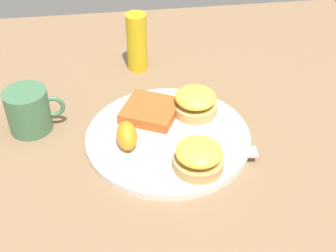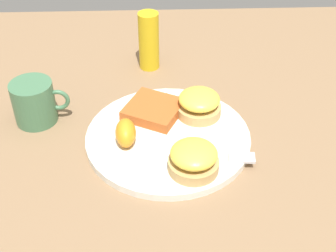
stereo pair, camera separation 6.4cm
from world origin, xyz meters
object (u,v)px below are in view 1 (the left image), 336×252
(sandwich_benedict_right, at_px, (195,102))
(condiment_bottle, at_px, (137,42))
(cup, at_px, (29,110))
(hashbrown_patty, at_px, (150,111))
(fork, at_px, (203,154))
(orange_wedge, at_px, (127,135))
(sandwich_benedict_left, at_px, (199,157))

(sandwich_benedict_right, height_order, condiment_bottle, condiment_bottle)
(sandwich_benedict_right, xyz_separation_m, cup, (-0.31, 0.01, 0.00))
(hashbrown_patty, bearing_deg, fork, -58.28)
(fork, bearing_deg, hashbrown_patty, 121.72)
(hashbrown_patty, relative_size, orange_wedge, 1.60)
(cup, height_order, condiment_bottle, condiment_bottle)
(cup, bearing_deg, sandwich_benedict_left, -29.60)
(hashbrown_patty, bearing_deg, condiment_bottle, 92.04)
(hashbrown_patty, bearing_deg, sandwich_benedict_left, -67.70)
(orange_wedge, distance_m, cup, 0.19)
(orange_wedge, bearing_deg, sandwich_benedict_right, 30.33)
(orange_wedge, bearing_deg, cup, 152.42)
(hashbrown_patty, xyz_separation_m, fork, (0.08, -0.12, -0.01))
(fork, height_order, condiment_bottle, condiment_bottle)
(hashbrown_patty, xyz_separation_m, orange_wedge, (-0.05, -0.08, 0.01))
(sandwich_benedict_left, height_order, sandwich_benedict_right, same)
(fork, bearing_deg, cup, 156.01)
(sandwich_benedict_left, relative_size, condiment_bottle, 0.65)
(sandwich_benedict_right, relative_size, condiment_bottle, 0.65)
(sandwich_benedict_left, distance_m, sandwich_benedict_right, 0.15)
(sandwich_benedict_right, relative_size, hashbrown_patty, 0.87)
(sandwich_benedict_left, bearing_deg, cup, 150.40)
(orange_wedge, distance_m, condiment_bottle, 0.28)
(fork, distance_m, condiment_bottle, 0.33)
(cup, relative_size, condiment_bottle, 0.83)
(sandwich_benedict_left, xyz_separation_m, hashbrown_patty, (-0.06, 0.15, -0.01))
(sandwich_benedict_left, distance_m, fork, 0.04)
(condiment_bottle, bearing_deg, sandwich_benedict_left, -78.66)
(fork, distance_m, cup, 0.33)
(orange_wedge, bearing_deg, sandwich_benedict_left, -32.53)
(sandwich_benedict_left, bearing_deg, fork, 63.87)
(sandwich_benedict_left, bearing_deg, hashbrown_patty, 112.30)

